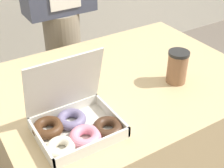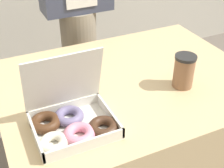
# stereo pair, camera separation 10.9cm
# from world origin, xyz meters

# --- Properties ---
(table) EXTENTS (1.09, 0.82, 0.74)m
(table) POSITION_xyz_m (0.00, 0.00, 0.37)
(table) COLOR tan
(table) RESTS_ON ground_plane
(donut_box) EXTENTS (0.32, 0.25, 0.26)m
(donut_box) POSITION_xyz_m (-0.32, -0.20, 0.78)
(donut_box) COLOR silver
(donut_box) RESTS_ON table
(coffee_cup) EXTENTS (0.09, 0.09, 0.14)m
(coffee_cup) POSITION_xyz_m (0.18, -0.14, 0.81)
(coffee_cup) COLOR #8C6042
(coffee_cup) RESTS_ON table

